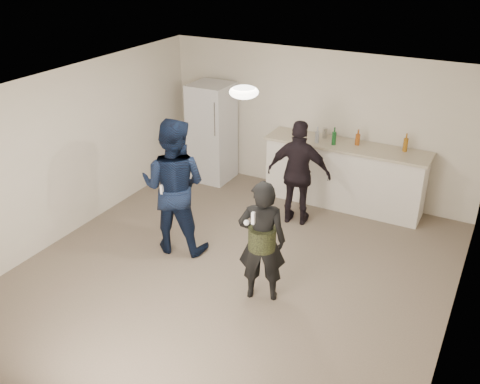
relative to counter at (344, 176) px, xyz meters
The scene contains 21 objects.
floor 2.80m from the counter, 103.58° to the right, with size 6.00×6.00×0.00m, color #6B5B4C.
ceiling 3.38m from the counter, 103.58° to the right, with size 6.00×6.00×0.00m, color silver.
wall_back 1.03m from the counter, 152.91° to the left, with size 6.00×6.00×0.00m, color beige.
wall_front 5.75m from the counter, 96.49° to the right, with size 6.00×6.00×0.00m, color beige.
wall_left 4.38m from the counter, 141.82° to the right, with size 6.00×6.00×0.00m, color beige.
wall_right 3.48m from the counter, 51.75° to the right, with size 6.00×6.00×0.00m, color beige.
counter is the anchor object (origin of this frame).
counter_top 0.55m from the counter, ahead, with size 2.68×0.64×0.04m, color #C2AD96.
fridge 2.53m from the counter, behind, with size 0.70×0.70×1.80m, color silver.
fridge_handle 2.40m from the counter, 168.80° to the right, with size 0.02×0.02×0.60m, color #BBBABF.
ceiling_dome 3.12m from the counter, 105.23° to the right, with size 0.36×0.36×0.16m, color white.
shaker 0.79m from the counter, 162.78° to the left, with size 0.08×0.08×0.17m, color silver.
man 3.02m from the counter, 124.72° to the right, with size 0.96×0.75×1.98m, color #102043.
woman 2.95m from the counter, 91.86° to the right, with size 0.59×0.39×1.61m, color black.
camo_shorts 2.95m from the counter, 91.86° to the right, with size 0.34×0.34×0.28m, color #30391A.
spectator 1.06m from the counter, 116.20° to the right, with size 0.99×0.41×1.69m, color black.
remote_man 3.26m from the counter, 121.88° to the right, with size 0.04×0.04×0.15m, color white.
nunchuk_man 3.17m from the counter, 120.31° to the right, with size 0.07×0.07×0.07m, color silver.
remote_woman 3.27m from the counter, 91.72° to the right, with size 0.04×0.04×0.15m, color white.
nunchuk_woman 3.22m from the counter, 93.55° to the right, with size 0.07×0.07×0.07m, color white.
bottle_cluster 0.68m from the counter, ahead, with size 1.42×0.36×0.21m.
Camera 1 is at (2.93, -5.30, 4.19)m, focal length 40.00 mm.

